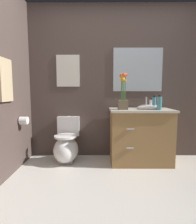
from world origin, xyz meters
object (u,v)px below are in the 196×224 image
Objects in this scene: hanging_towel at (6,80)px; toilet_paper_roll at (24,121)px; hand_wash_bottle at (154,103)px; vanity_cabinet at (140,135)px; flower_vase at (123,97)px; wall_mirror at (138,70)px; toilet at (66,146)px; wall_poster at (68,71)px; soap_bottle at (151,104)px; lotion_bottle at (159,103)px.

toilet_paper_roll is (0.06, 0.35, -0.55)m from hanging_towel.
toilet_paper_roll is at bearing -176.38° from hand_wash_bottle.
vanity_cabinet is 1.74m from toilet_paper_roll.
wall_mirror is (0.28, 0.37, 0.43)m from flower_vase.
toilet is 0.86× the size of wall_mirror.
hanging_towel is at bearing -139.07° from toilet.
toilet is 0.68× the size of vanity_cabinet.
hand_wash_bottle is 0.40× the size of wall_poster.
wall_poster is (-1.32, 0.22, 0.53)m from soap_bottle.
flower_vase is (-0.29, -0.08, 0.59)m from vanity_cabinet.
wall_mirror is at bearing 90.55° from vanity_cabinet.
wall_poster is (-0.86, 0.37, 0.42)m from flower_vase.
flower_vase is 0.67× the size of wall_mirror.
vanity_cabinet is 0.57m from lotion_bottle.
hand_wash_bottle is at bearing 13.40° from hanging_towel.
hand_wash_bottle is at bearing 3.62° from toilet_paper_roll.
hanging_towel reaches higher than lotion_bottle.
toilet is 1.33× the size of hanging_towel.
vanity_cabinet is 1.55m from wall_poster.
flower_vase reaches higher than hand_wash_bottle.
wall_mirror reaches higher than lotion_bottle.
wall_mirror is (-0.18, 0.22, 0.55)m from soap_bottle.
lotion_bottle is 2.06m from hanging_towel.
hanging_towel is at bearing -166.60° from hand_wash_bottle.
hand_wash_bottle is 2.03m from hanging_towel.
flower_vase is at bearing -161.79° from soap_bottle.
flower_vase reaches higher than toilet_paper_roll.
wall_mirror is at bearing 13.15° from toilet.
soap_bottle is at bearing 7.41° from toilet_paper_roll.
hand_wash_bottle is (1.33, -0.08, 0.68)m from toilet.
hand_wash_bottle is at bearing -87.01° from soap_bottle.
vanity_cabinet is 1.94× the size of hanging_towel.
wall_poster is 1.15m from wall_mirror.
toilet_paper_roll is (-0.57, -0.46, -0.75)m from wall_poster.
toilet is 0.74m from toilet_paper_roll.
wall_poster reaches higher than vanity_cabinet.
hanging_towel is (-1.95, -0.59, 0.33)m from soap_bottle.
flower_vase reaches higher than toilet.
hand_wash_bottle is at bearing -3.29° from toilet.
vanity_cabinet is 9.19× the size of toilet_paper_roll.
toilet_paper_roll is at bearing -172.59° from soap_bottle.
wall_mirror is (-0.00, 0.29, 1.02)m from vanity_cabinet.
wall_poster reaches higher than lotion_bottle.
flower_vase is 1.47m from toilet_paper_roll.
soap_bottle is 0.75× the size of lotion_bottle.
vanity_cabinet reaches higher than toilet.
toilet is 1.48m from soap_bottle.
toilet is at bearing 176.71° from hand_wash_bottle.
hanging_towel is at bearing -127.67° from wall_poster.
toilet is 1.22m from wall_poster.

